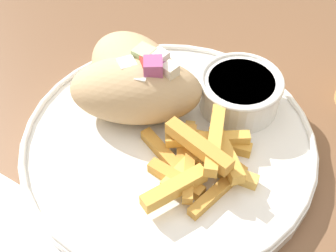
% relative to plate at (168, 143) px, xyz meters
% --- Properties ---
extents(table, '(1.44, 1.44, 0.76)m').
position_rel_plate_xyz_m(table, '(0.00, 0.02, -0.07)').
color(table, brown).
rests_on(table, ground_plane).
extents(plate, '(0.28, 0.28, 0.02)m').
position_rel_plate_xyz_m(plate, '(0.00, 0.00, 0.00)').
color(plate, white).
rests_on(plate, table).
extents(pita_sandwich_near, '(0.14, 0.14, 0.07)m').
position_rel_plate_xyz_m(pita_sandwich_near, '(-0.05, 0.01, 0.04)').
color(pita_sandwich_near, tan).
rests_on(pita_sandwich_near, plate).
extents(pita_sandwich_far, '(0.13, 0.10, 0.07)m').
position_rel_plate_xyz_m(pita_sandwich_far, '(-0.07, 0.02, 0.03)').
color(pita_sandwich_far, tan).
rests_on(pita_sandwich_far, plate).
extents(fries_pile, '(0.12, 0.12, 0.04)m').
position_rel_plate_xyz_m(fries_pile, '(0.04, -0.01, 0.02)').
color(fries_pile, '#E5B251').
rests_on(fries_pile, plate).
extents(sauce_ramekin, '(0.08, 0.08, 0.04)m').
position_rel_plate_xyz_m(sauce_ramekin, '(0.02, 0.08, 0.02)').
color(sauce_ramekin, white).
rests_on(sauce_ramekin, plate).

